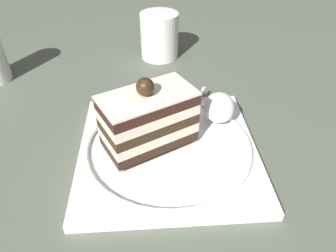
{
  "coord_description": "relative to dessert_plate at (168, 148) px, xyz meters",
  "views": [
    {
      "loc": [
        0.34,
        -0.12,
        0.32
      ],
      "look_at": [
        0.01,
        -0.01,
        0.05
      ],
      "focal_mm": 34.16,
      "sensor_mm": 36.0,
      "label": 1
    }
  ],
  "objects": [
    {
      "name": "cake_slice",
      "position": [
        -0.01,
        -0.02,
        0.05
      ],
      "size": [
        0.09,
        0.14,
        0.1
      ],
      "color": "black",
      "rests_on": "dessert_plate"
    },
    {
      "name": "fork",
      "position": [
        -0.07,
        0.06,
        0.01
      ],
      "size": [
        0.1,
        0.08,
        0.0
      ],
      "color": "silver",
      "rests_on": "dessert_plate"
    },
    {
      "name": "whipped_cream_dollop",
      "position": [
        -0.03,
        0.09,
        0.03
      ],
      "size": [
        0.05,
        0.05,
        0.05
      ],
      "primitive_type": "ellipsoid",
      "color": "white",
      "rests_on": "dessert_plate"
    },
    {
      "name": "ground_plane",
      "position": [
        -0.01,
        0.01,
        -0.01
      ],
      "size": [
        2.4,
        2.4,
        0.0
      ],
      "primitive_type": "plane",
      "color": "#505648"
    },
    {
      "name": "drink_glass_near",
      "position": [
        -0.31,
        0.08,
        0.03
      ],
      "size": [
        0.08,
        0.08,
        0.1
      ],
      "color": "white",
      "rests_on": "ground_plane"
    },
    {
      "name": "dessert_plate",
      "position": [
        0.0,
        0.0,
        0.0
      ],
      "size": [
        0.3,
        0.3,
        0.02
      ],
      "color": "white",
      "rests_on": "ground_plane"
    }
  ]
}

